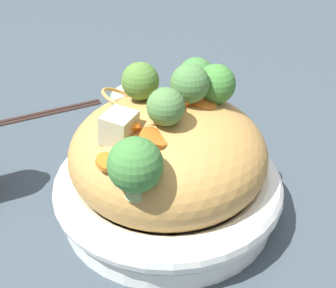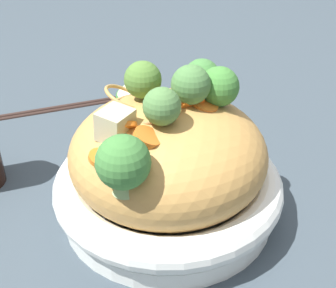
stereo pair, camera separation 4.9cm
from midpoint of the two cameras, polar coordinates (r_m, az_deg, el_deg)
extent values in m
plane|color=#37424A|center=(0.55, 2.59, -8.37)|extent=(3.00, 3.00, 0.00)
cylinder|color=white|center=(0.54, 2.62, -7.47)|extent=(0.24, 0.24, 0.02)
torus|color=white|center=(0.52, 2.70, -4.98)|extent=(0.26, 0.26, 0.04)
ellipsoid|color=#BD8A47|center=(0.50, 2.82, -1.24)|extent=(0.22, 0.22, 0.12)
torus|color=#BA8B49|center=(0.49, -2.47, 5.83)|extent=(0.06, 0.07, 0.03)
torus|color=#B8854D|center=(0.46, 1.83, 3.97)|extent=(0.07, 0.07, 0.03)
torus|color=tan|center=(0.47, 3.13, 2.71)|extent=(0.05, 0.05, 0.01)
torus|color=#BA8644|center=(0.49, 1.70, 3.59)|extent=(0.05, 0.05, 0.02)
cone|color=#97B56F|center=(0.44, 2.42, 2.35)|extent=(0.02, 0.02, 0.01)
sphere|color=#4E7A41|center=(0.43, 2.49, 4.68)|extent=(0.05, 0.05, 0.04)
cone|color=#98B879|center=(0.52, 6.90, 6.16)|extent=(0.02, 0.02, 0.02)
sphere|color=#407839|center=(0.51, 7.06, 8.32)|extent=(0.05, 0.05, 0.04)
cone|color=#A5BE74|center=(0.49, -0.25, 5.51)|extent=(0.03, 0.03, 0.02)
sphere|color=#4E7831|center=(0.48, -0.26, 8.06)|extent=(0.06, 0.06, 0.04)
cone|color=#A2BE7C|center=(0.48, 5.78, 4.74)|extent=(0.03, 0.03, 0.02)
sphere|color=#49783F|center=(0.47, 5.95, 7.39)|extent=(0.05, 0.05, 0.04)
cone|color=#A2BB7C|center=(0.41, -2.10, -5.43)|extent=(0.03, 0.03, 0.02)
sphere|color=#3F7A38|center=(0.40, -2.18, -2.42)|extent=(0.07, 0.07, 0.05)
cone|color=#9BBB74|center=(0.50, 9.15, 4.88)|extent=(0.03, 0.03, 0.02)
sphere|color=#407E35|center=(0.49, 9.37, 7.09)|extent=(0.06, 0.06, 0.04)
cylinder|color=orange|center=(0.43, -5.31, -1.88)|extent=(0.03, 0.03, 0.01)
cylinder|color=orange|center=(0.47, 5.96, 5.05)|extent=(0.03, 0.03, 0.03)
cylinder|color=orange|center=(0.48, 7.65, 4.94)|extent=(0.04, 0.04, 0.01)
cylinder|color=orange|center=(0.43, 0.68, 0.77)|extent=(0.04, 0.04, 0.02)
cylinder|color=orange|center=(0.44, -1.92, 1.91)|extent=(0.03, 0.03, 0.02)
cylinder|color=orange|center=(0.49, 5.11, 5.75)|extent=(0.03, 0.03, 0.01)
cylinder|color=beige|center=(0.53, -2.10, 6.55)|extent=(0.04, 0.04, 0.02)
torus|color=#32652D|center=(0.53, -2.10, 6.55)|extent=(0.05, 0.05, 0.02)
cylinder|color=beige|center=(0.55, 7.61, 6.24)|extent=(0.04, 0.04, 0.02)
torus|color=#376430|center=(0.55, 7.61, 6.24)|extent=(0.05, 0.05, 0.02)
cube|color=#C6BB92|center=(0.44, -3.54, 2.35)|extent=(0.04, 0.04, 0.03)
cube|color=#C8BB8F|center=(0.55, 6.84, 6.91)|extent=(0.04, 0.04, 0.03)
cylinder|color=black|center=(0.78, -12.59, 4.60)|extent=(0.22, 0.08, 0.01)
cylinder|color=black|center=(0.77, -12.47, 4.28)|extent=(0.22, 0.08, 0.01)
camera|label=1|loc=(0.02, -87.14, 1.84)|focal=48.22mm
camera|label=2|loc=(0.02, 92.86, -1.84)|focal=48.22mm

